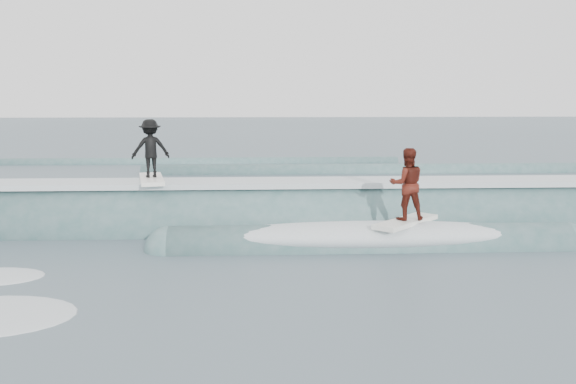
{
  "coord_description": "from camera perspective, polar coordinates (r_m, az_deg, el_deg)",
  "views": [
    {
      "loc": [
        -0.73,
        -9.34,
        3.47
      ],
      "look_at": [
        0.0,
        5.79,
        1.1
      ],
      "focal_mm": 40.0,
      "sensor_mm": 36.0,
      "label": 1
    }
  ],
  "objects": [
    {
      "name": "ground",
      "position": [
        9.99,
        1.62,
        -11.44
      ],
      "size": [
        160.0,
        160.0,
        0.0
      ],
      "primitive_type": "plane",
      "color": "#3F515C",
      "rests_on": "ground"
    },
    {
      "name": "breaking_wave",
      "position": [
        16.23,
        0.74,
        -3.31
      ],
      "size": [
        21.91,
        3.96,
        2.36
      ],
      "color": "#396161",
      "rests_on": "ground"
    },
    {
      "name": "surfer_black",
      "position": [
        16.42,
        -12.12,
        3.46
      ],
      "size": [
        1.04,
        2.07,
        1.55
      ],
      "color": "white",
      "rests_on": "ground"
    },
    {
      "name": "surfer_red",
      "position": [
        14.48,
        10.51,
        0.28
      ],
      "size": [
        1.76,
        1.84,
        1.71
      ],
      "color": "white",
      "rests_on": "ground"
    },
    {
      "name": "whitewater",
      "position": [
        8.73,
        -3.09,
        -14.54
      ],
      "size": [
        14.32,
        8.6,
        0.1
      ],
      "color": "silver",
      "rests_on": "ground"
    },
    {
      "name": "far_swells",
      "position": [
        27.23,
        -4.66,
        1.54
      ],
      "size": [
        35.79,
        8.65,
        0.8
      ],
      "color": "#396161",
      "rests_on": "ground"
    }
  ]
}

